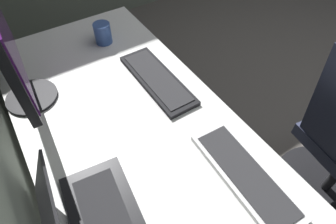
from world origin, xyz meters
name	(u,v)px	position (x,y,z in m)	size (l,w,h in m)	color
desk	(156,171)	(-0.11, 1.64, 0.66)	(1.93, 0.73, 0.73)	white
drawer_pedestal	(112,144)	(0.31, 1.66, 0.35)	(0.40, 0.51, 0.69)	white
monitor_primary	(7,45)	(0.41, 1.90, 0.98)	(0.54, 0.20, 0.44)	black
laptop_leftmost	(84,216)	(-0.18, 1.91, 0.78)	(0.35, 0.30, 0.19)	black
keyboard_main	(157,79)	(0.22, 1.43, 0.74)	(0.42, 0.14, 0.02)	black
keyboard_spare	(245,175)	(-0.31, 1.42, 0.74)	(0.42, 0.16, 0.02)	silver
coffee_mug	(102,33)	(0.61, 1.50, 0.78)	(0.12, 0.08, 0.10)	#335193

